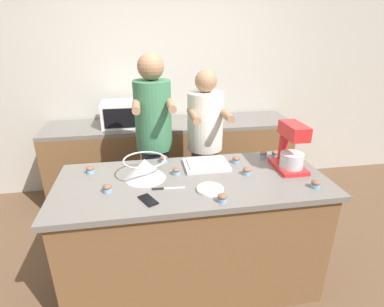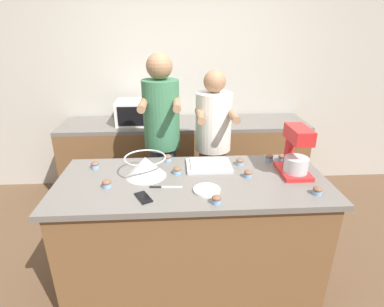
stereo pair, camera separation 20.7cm
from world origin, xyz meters
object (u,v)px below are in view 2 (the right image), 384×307
object	(u,v)px
cupcake_8	(168,158)
small_plate	(207,190)
cupcake_3	(318,191)
cupcake_4	(95,165)
person_left	(163,145)
stand_mixer	(296,154)
cupcake_6	(107,184)
baking_tray	(209,165)
cupcake_1	(216,199)
cupcake_0	(282,158)
cupcake_2	(248,174)
knife	(164,187)
cupcake_7	(269,158)
cell_phone	(143,197)
cupcake_9	(240,162)
person_right	(213,153)
mixing_bowl	(146,166)
cupcake_5	(177,170)
microwave_oven	(140,112)

from	to	relation	value
cupcake_8	small_plate	bearing A→B (deg)	-62.45
cupcake_3	cupcake_4	world-z (taller)	same
person_left	stand_mixer	world-z (taller)	person_left
stand_mixer	cupcake_6	distance (m)	1.33
baking_tray	cupcake_1	bearing A→B (deg)	-91.24
cupcake_0	cupcake_2	size ratio (longest dim) A/B	1.00
knife	cupcake_7	distance (m)	0.92
cell_phone	cupcake_3	size ratio (longest dim) A/B	2.66
cupcake_3	cupcake_7	xyz separation A→B (m)	(-0.15, 0.54, 0.00)
cupcake_6	cupcake_8	distance (m)	0.57
cupcake_2	knife	bearing A→B (deg)	-169.10
stand_mixer	cupcake_3	xyz separation A→B (m)	(0.04, -0.30, -0.13)
cupcake_1	cupcake_9	world-z (taller)	same
person_right	cell_phone	xyz separation A→B (m)	(-0.55, -0.93, 0.09)
cupcake_0	cupcake_4	world-z (taller)	same
person_right	small_plate	xyz separation A→B (m)	(-0.15, -0.86, 0.10)
knife	baking_tray	bearing A→B (deg)	41.34
cupcake_6	mixing_bowl	bearing A→B (deg)	32.56
stand_mixer	cupcake_5	size ratio (longest dim) A/B	5.92
cupcake_4	cupcake_8	distance (m)	0.56
cupcake_5	mixing_bowl	bearing A→B (deg)	-175.63
baking_tray	cupcake_7	bearing A→B (deg)	10.60
cupcake_1	cupcake_2	xyz separation A→B (m)	(0.27, 0.33, 0.00)
person_left	cupcake_0	world-z (taller)	person_left
cupcake_8	cupcake_2	bearing A→B (deg)	-28.85
cupcake_2	cupcake_7	world-z (taller)	same
cupcake_4	cell_phone	bearing A→B (deg)	-48.70
small_plate	cupcake_0	xyz separation A→B (m)	(0.65, 0.45, 0.02)
mixing_bowl	knife	world-z (taller)	mixing_bowl
small_plate	knife	size ratio (longest dim) A/B	0.80
cupcake_7	baking_tray	bearing A→B (deg)	-169.40
cupcake_2	cupcake_8	world-z (taller)	same
person_right	cupcake_8	xyz separation A→B (m)	(-0.41, -0.36, 0.12)
cupcake_1	cupcake_6	world-z (taller)	same
cupcake_7	microwave_oven	bearing A→B (deg)	134.74
cupcake_4	cupcake_5	xyz separation A→B (m)	(0.62, -0.13, 0.00)
person_left	cupcake_8	size ratio (longest dim) A/B	28.76
cupcake_6	cupcake_3	bearing A→B (deg)	-7.30
cupcake_5	microwave_oven	bearing A→B (deg)	106.67
mixing_bowl	small_plate	size ratio (longest dim) A/B	1.69
mixing_bowl	cupcake_3	bearing A→B (deg)	-16.60
cupcake_2	cupcake_8	xyz separation A→B (m)	(-0.58, 0.32, 0.00)
stand_mixer	cupcake_0	world-z (taller)	stand_mixer
baking_tray	cupcake_3	distance (m)	0.78
cupcake_1	cupcake_0	bearing A→B (deg)	44.41
cupcake_2	cupcake_4	size ratio (longest dim) A/B	1.00
microwave_oven	cupcake_7	world-z (taller)	microwave_oven
mixing_bowl	small_plate	xyz separation A→B (m)	(0.41, -0.25, -0.07)
person_left	small_plate	size ratio (longest dim) A/B	9.84
person_right	small_plate	distance (m)	0.88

